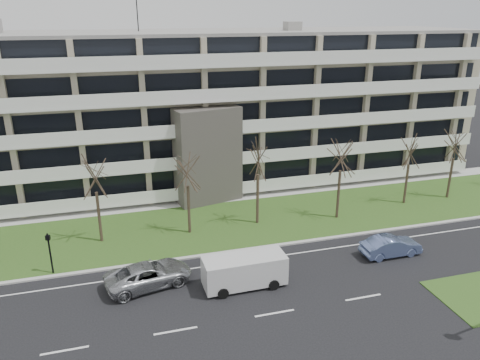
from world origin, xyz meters
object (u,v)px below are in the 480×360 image
object	(u,v)px
silver_pickup	(149,275)
blue_sedan	(391,246)
white_van	(245,269)
pedestrian_signal	(49,248)

from	to	relation	value
silver_pickup	blue_sedan	distance (m)	17.72
silver_pickup	white_van	distance (m)	6.41
blue_sedan	pedestrian_signal	distance (m)	24.37
white_van	pedestrian_signal	distance (m)	13.44
silver_pickup	white_van	world-z (taller)	white_van
silver_pickup	pedestrian_signal	distance (m)	7.20
blue_sedan	white_van	xyz separation A→B (m)	(-11.56, -0.94, 0.52)
silver_pickup	blue_sedan	world-z (taller)	silver_pickup
blue_sedan	white_van	distance (m)	11.61
blue_sedan	white_van	world-z (taller)	white_van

